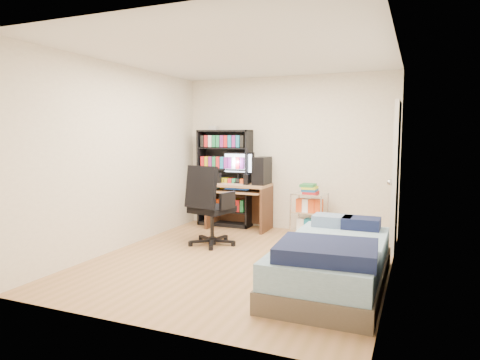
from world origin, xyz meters
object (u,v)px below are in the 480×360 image
at_px(computer_desk, 246,188).
at_px(office_chair, 210,220).
at_px(bed, 332,262).
at_px(media_shelf, 225,177).

relative_size(computer_desk, office_chair, 1.12).
bearing_deg(bed, office_chair, 152.42).
height_order(computer_desk, bed, computer_desk).
bearing_deg(bed, media_shelf, 134.82).
distance_m(office_chair, bed, 2.16).
relative_size(media_shelf, office_chair, 1.50).
height_order(media_shelf, bed, media_shelf).
relative_size(office_chair, bed, 0.56).
height_order(office_chair, bed, office_chair).
bearing_deg(computer_desk, media_shelf, 167.64).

